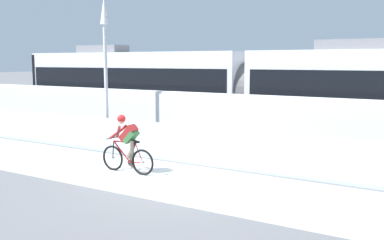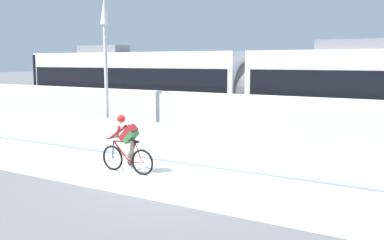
% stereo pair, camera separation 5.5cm
% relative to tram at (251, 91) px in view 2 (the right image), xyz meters
% --- Properties ---
extents(ground_plane, '(200.00, 200.00, 0.00)m').
position_rel_tram_xyz_m(ground_plane, '(0.68, -6.85, -1.89)').
color(ground_plane, slate).
extents(bike_path_deck, '(32.00, 3.20, 0.01)m').
position_rel_tram_xyz_m(bike_path_deck, '(0.68, -6.85, -1.89)').
color(bike_path_deck, silver).
rests_on(bike_path_deck, ground).
extents(glass_parapet, '(32.00, 0.05, 1.17)m').
position_rel_tram_xyz_m(glass_parapet, '(0.68, -5.00, -1.31)').
color(glass_parapet, silver).
rests_on(glass_parapet, ground).
extents(concrete_barrier_wall, '(32.00, 0.36, 2.00)m').
position_rel_tram_xyz_m(concrete_barrier_wall, '(0.68, -3.20, -0.89)').
color(concrete_barrier_wall, silver).
rests_on(concrete_barrier_wall, ground).
extents(tram_rail_near, '(32.00, 0.08, 0.01)m').
position_rel_tram_xyz_m(tram_rail_near, '(0.68, -0.72, -1.89)').
color(tram_rail_near, '#595654').
rests_on(tram_rail_near, ground).
extents(tram_rail_far, '(32.00, 0.08, 0.01)m').
position_rel_tram_xyz_m(tram_rail_far, '(0.68, 0.72, -1.89)').
color(tram_rail_far, '#595654').
rests_on(tram_rail_far, ground).
extents(tram, '(22.56, 2.54, 3.81)m').
position_rel_tram_xyz_m(tram, '(0.00, 0.00, 0.00)').
color(tram, silver).
rests_on(tram, ground).
extents(cyclist_on_bike, '(1.77, 0.58, 1.61)m').
position_rel_tram_xyz_m(cyclist_on_bike, '(-0.71, -6.85, -1.11)').
color(cyclist_on_bike, black).
rests_on(cyclist_on_bike, ground).
extents(lamp_post_antenna, '(0.28, 0.28, 5.20)m').
position_rel_tram_xyz_m(lamp_post_antenna, '(-3.35, -4.70, 1.40)').
color(lamp_post_antenna, gray).
rests_on(lamp_post_antenna, ground).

